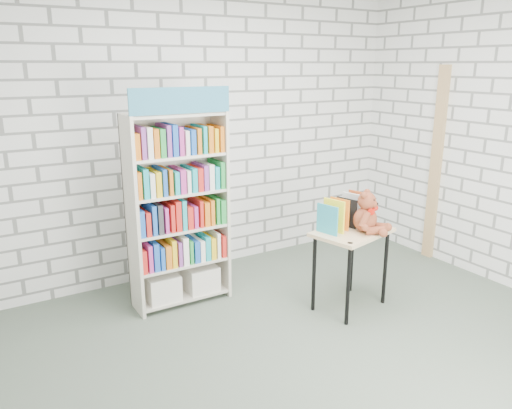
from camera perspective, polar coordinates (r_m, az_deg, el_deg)
ground at (r=3.99m, az=8.03°, el=-16.21°), size 4.50×4.50×0.00m
room_shell at (r=3.41m, az=9.18°, el=10.19°), size 4.52×4.02×2.81m
bookshelf at (r=4.43m, az=-8.90°, el=-0.49°), size 0.86×0.33×1.93m
display_table at (r=4.42m, az=10.89°, el=-4.17°), size 0.76×0.60×0.72m
table_books at (r=4.41m, az=9.90°, el=-0.91°), size 0.50×0.31×0.28m
teddy_bear at (r=4.35m, az=12.69°, el=-1.21°), size 0.35×0.34×0.36m
door_trim at (r=5.76m, az=19.86°, el=4.26°), size 0.05×0.12×2.10m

